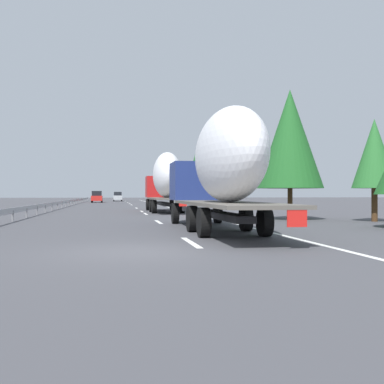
{
  "coord_description": "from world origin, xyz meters",
  "views": [
    {
      "loc": [
        -12.32,
        0.56,
        1.51
      ],
      "look_at": [
        17.68,
        -4.46,
        1.63
      ],
      "focal_mm": 43.78,
      "sensor_mm": 36.0,
      "label": 1
    }
  ],
  "objects_px": {
    "truck_trailing": "(221,167)",
    "car_silver_hatch": "(118,197)",
    "truck_lead": "(165,180)",
    "road_sign": "(174,188)",
    "car_red_compact": "(97,197)"
  },
  "relations": [
    {
      "from": "truck_trailing",
      "to": "car_silver_hatch",
      "type": "distance_m",
      "value": 77.16
    },
    {
      "from": "truck_trailing",
      "to": "car_silver_hatch",
      "type": "xyz_separation_m",
      "value": [
        77.07,
        3.39,
        -1.64
      ]
    },
    {
      "from": "truck_lead",
      "to": "truck_trailing",
      "type": "bearing_deg",
      "value": 180.0
    },
    {
      "from": "car_silver_hatch",
      "to": "road_sign",
      "type": "distance_m",
      "value": 39.1
    },
    {
      "from": "truck_lead",
      "to": "road_sign",
      "type": "relative_size",
      "value": 3.76
    },
    {
      "from": "truck_lead",
      "to": "car_red_compact",
      "type": "bearing_deg",
      "value": 9.15
    },
    {
      "from": "truck_lead",
      "to": "car_red_compact",
      "type": "distance_m",
      "value": 44.18
    },
    {
      "from": "car_red_compact",
      "to": "road_sign",
      "type": "xyz_separation_m",
      "value": [
        -25.19,
        -10.12,
        1.26
      ]
    },
    {
      "from": "truck_lead",
      "to": "car_silver_hatch",
      "type": "distance_m",
      "value": 57.06
    },
    {
      "from": "car_silver_hatch",
      "to": "truck_trailing",
      "type": "bearing_deg",
      "value": -177.48
    },
    {
      "from": "car_silver_hatch",
      "to": "road_sign",
      "type": "relative_size",
      "value": 1.35
    },
    {
      "from": "car_red_compact",
      "to": "road_sign",
      "type": "bearing_deg",
      "value": -158.11
    },
    {
      "from": "truck_lead",
      "to": "car_silver_hatch",
      "type": "bearing_deg",
      "value": 3.4
    },
    {
      "from": "car_red_compact",
      "to": "car_silver_hatch",
      "type": "xyz_separation_m",
      "value": [
        13.35,
        -3.63,
        -0.04
      ]
    },
    {
      "from": "car_red_compact",
      "to": "car_silver_hatch",
      "type": "relative_size",
      "value": 0.95
    }
  ]
}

